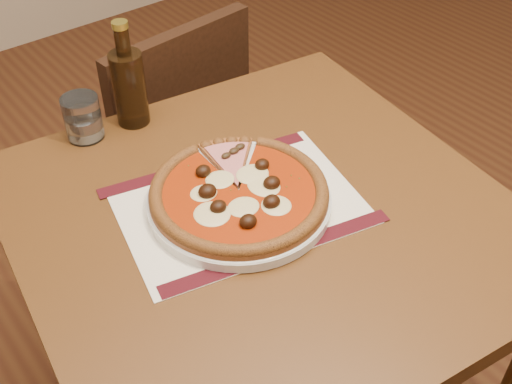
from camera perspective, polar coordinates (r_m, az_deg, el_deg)
table at (r=1.16m, az=0.62°, el=-5.42°), size 0.90×0.90×0.75m
chair_far at (r=1.70m, az=-8.15°, el=4.25°), size 0.43×0.43×0.83m
placemat at (r=1.10m, az=-1.50°, el=-1.16°), size 0.45×0.37×0.00m
plate at (r=1.09m, az=-1.51°, el=-0.77°), size 0.31×0.31×0.02m
pizza at (r=1.07m, az=-1.52°, el=0.00°), size 0.30×0.30×0.04m
ham_slice at (r=1.15m, az=-1.67°, el=3.15°), size 0.11×0.14×0.02m
water_glass at (r=1.27m, az=-15.16°, el=6.39°), size 0.09×0.09×0.09m
bottle at (r=1.27m, az=-11.23°, el=9.33°), size 0.06×0.06×0.21m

